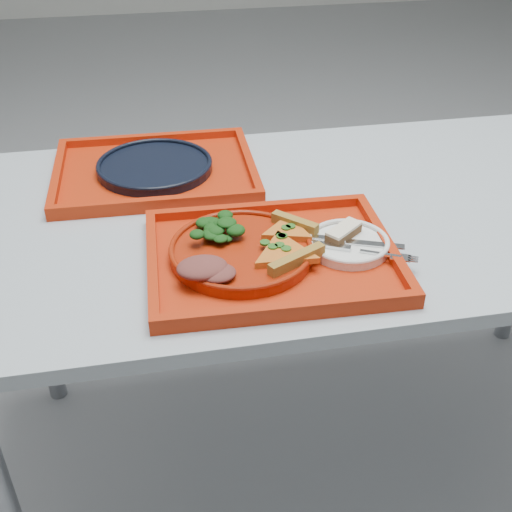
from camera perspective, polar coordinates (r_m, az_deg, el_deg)
name	(u,v)px	position (r m, az deg, el deg)	size (l,w,h in m)	color
ground	(319,441)	(1.86, 5.63, -16.06)	(10.00, 10.00, 0.00)	gray
table	(336,234)	(1.41, 7.14, 1.93)	(1.60, 0.80, 0.75)	#A4ADB8
tray_main	(272,259)	(1.17, 1.41, -0.29)	(0.45, 0.35, 0.01)	#AF2409
tray_far	(155,173)	(1.50, -8.93, 7.31)	(0.45, 0.35, 0.01)	#AF2409
dinner_plate	(241,253)	(1.17, -1.33, 0.31)	(0.26, 0.26, 0.02)	maroon
side_plate	(348,245)	(1.20, 8.20, 0.95)	(0.15, 0.15, 0.01)	white
navy_plate	(155,167)	(1.49, -8.98, 7.79)	(0.26, 0.26, 0.02)	black
pizza_slice_a	(284,251)	(1.14, 2.54, 0.45)	(0.13, 0.12, 0.02)	gold
pizza_slice_b	(287,229)	(1.20, 2.80, 2.41)	(0.11, 0.09, 0.02)	gold
salad_heap	(216,225)	(1.19, -3.57, 2.73)	(0.09, 0.08, 0.04)	black
meat_portion	(202,268)	(1.09, -4.80, -1.04)	(0.09, 0.07, 0.03)	brown
dessert_bar	(344,232)	(1.21, 7.79, 2.12)	(0.08, 0.07, 0.02)	#482818
knife	(354,241)	(1.19, 8.69, 1.29)	(0.18, 0.02, 0.01)	silver
fork	(359,250)	(1.17, 9.13, 0.52)	(0.18, 0.02, 0.01)	silver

